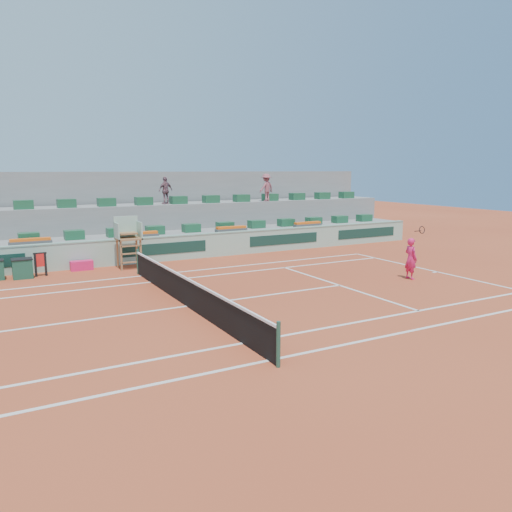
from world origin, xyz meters
The scene contains 17 objects.
ground centered at (0.00, 0.00, 0.00)m, with size 90.00×90.00×0.00m, color #97371D.
seating_tier_lower centered at (0.00, 10.70, 0.60)m, with size 36.00×4.00×1.20m, color gray.
seating_tier_upper centered at (0.00, 12.30, 1.30)m, with size 36.00×2.40×2.60m, color gray.
stadium_back_wall centered at (0.00, 13.90, 2.20)m, with size 36.00×0.40×4.40m, color gray.
player_bag centered at (-2.02, 8.04, 0.22)m, with size 0.98×0.44×0.44m, color #E01D5D.
spectator_mid centered at (3.30, 11.82, 3.37)m, with size 0.90×0.37×1.54m, color #7C535E.
spectator_right centered at (9.57, 11.42, 3.44)m, with size 1.08×0.62×1.67m, color #934952.
court_lines centered at (0.00, 0.00, 0.01)m, with size 23.89×11.09×0.01m.
tennis_net centered at (0.00, 0.00, 0.53)m, with size 0.10×11.97×1.10m.
advertising_hoarding centered at (0.02, 8.50, 0.63)m, with size 36.00×0.34×1.26m.
umpire_chair centered at (0.00, 7.50, 1.54)m, with size 1.10×0.90×2.40m.
seat_row_lower centered at (0.00, 9.80, 1.42)m, with size 32.90×0.60×0.44m.
seat_row_upper centered at (0.00, 11.70, 2.82)m, with size 32.90×0.60×0.44m.
flower_planters centered at (-1.50, 9.00, 1.33)m, with size 26.80×0.36×0.28m.
drink_cooler_a centered at (-4.50, 7.45, 0.42)m, with size 0.82×0.71×0.84m.
towel_rack centered at (-3.78, 7.51, 0.60)m, with size 0.54×0.09×1.03m.
tennis_player centered at (9.74, -0.44, 0.87)m, with size 0.44×0.89×2.28m.
Camera 1 is at (-5.68, -15.30, 4.51)m, focal length 35.00 mm.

